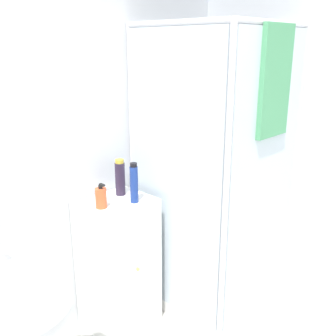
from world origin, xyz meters
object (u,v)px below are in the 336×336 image
sink (17,318)px  shampoo_bottle_blue (134,183)px  soap_dispenser (101,198)px  shampoo_bottle_tall_black (120,178)px

sink → shampoo_bottle_blue: (0.88, 0.20, 0.36)m
sink → shampoo_bottle_blue: shampoo_bottle_blue is taller
soap_dispenser → sink: bearing=-157.8°
sink → shampoo_bottle_blue: bearing=13.1°
sink → soap_dispenser: soap_dispenser is taller
sink → shampoo_bottle_tall_black: size_ratio=4.25×
shampoo_bottle_tall_black → shampoo_bottle_blue: bearing=-98.2°
sink → soap_dispenser: bearing=22.2°
shampoo_bottle_tall_black → shampoo_bottle_blue: size_ratio=0.94×
shampoo_bottle_tall_black → sink: bearing=-158.0°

